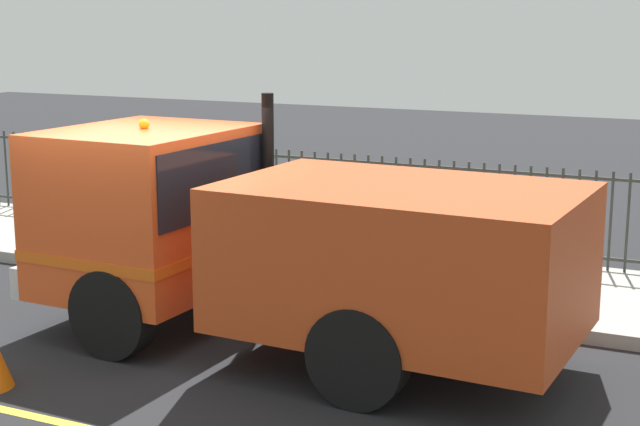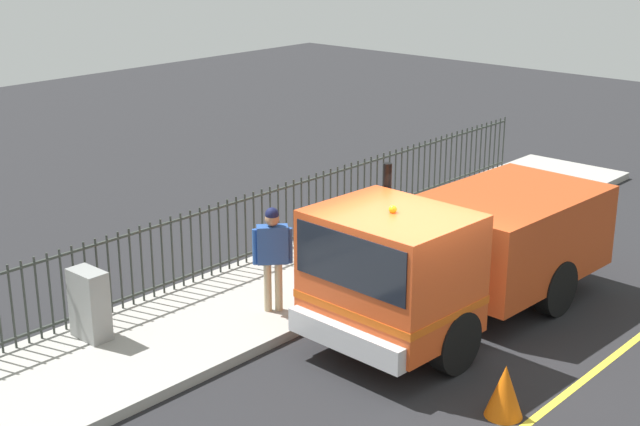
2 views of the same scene
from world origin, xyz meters
name	(u,v)px [view 2 (image 2 of 2)]	position (x,y,z in m)	size (l,w,h in m)	color
ground_plane	(414,361)	(0.00, 0.00, 0.00)	(51.97, 51.97, 0.00)	#232326
sidewalk_slab	(260,298)	(3.30, 0.00, 0.08)	(2.83, 23.62, 0.16)	#A3A099
lane_marking	(544,411)	(-2.17, 0.00, 0.00)	(0.12, 21.26, 0.01)	yellow
work_truck	(453,251)	(0.34, -1.43, 1.29)	(2.47, 6.02, 2.66)	#D84C1E
worker_standing	(273,248)	(2.64, 0.34, 1.26)	(0.50, 0.53, 1.78)	#264C99
iron_fence	(210,240)	(4.56, 0.00, 0.84)	(0.04, 20.11, 1.35)	#2D332D
utility_cabinet	(89,304)	(4.01, 2.95, 0.72)	(0.63, 0.36, 1.11)	gray
traffic_cone	(505,391)	(-1.82, 0.48, 0.37)	(0.52, 0.52, 0.74)	orange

